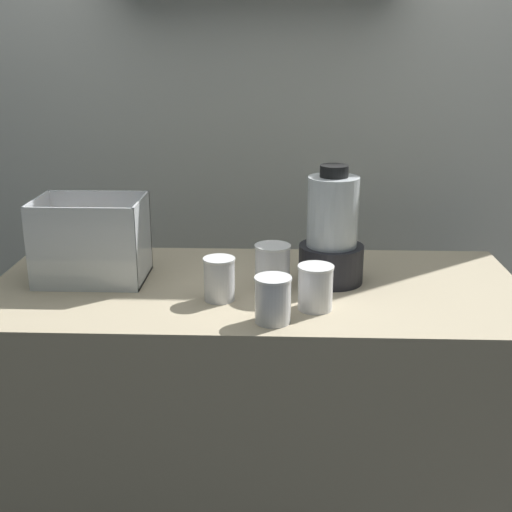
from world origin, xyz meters
name	(u,v)px	position (x,y,z in m)	size (l,w,h in m)	color
counter	(256,433)	(0.00, 0.00, 0.45)	(1.40, 0.64, 0.90)	tan
back_wall_unit	(263,114)	(0.00, 0.77, 1.26)	(2.60, 0.24, 2.50)	silver
carrot_display_bin	(90,255)	(-0.45, 0.03, 0.97)	(0.28, 0.20, 0.22)	white
blender_pitcher	(332,235)	(0.20, 0.04, 1.03)	(0.17, 0.17, 0.31)	black
juice_cup_carrot_far_left	(219,281)	(-0.09, -0.11, 0.95)	(0.08, 0.08, 0.11)	white
juice_cup_pomegranate_left	(273,269)	(0.04, -0.03, 0.96)	(0.09, 0.09, 0.12)	white
juice_cup_pomegranate_middle	(273,302)	(0.05, -0.24, 0.95)	(0.09, 0.09, 0.11)	white
juice_cup_mango_right	(315,290)	(0.15, -0.16, 0.95)	(0.09, 0.09, 0.11)	white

